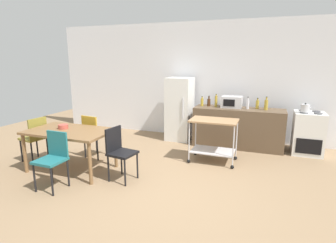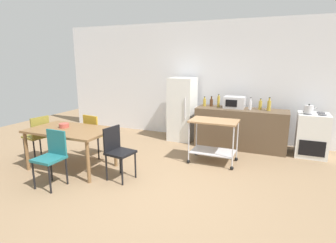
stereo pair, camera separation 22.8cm
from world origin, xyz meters
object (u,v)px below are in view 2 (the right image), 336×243
(chair_black, at_px, (117,149))
(chair_mustard, at_px, (95,132))
(kitchen_cart, at_px, (214,134))
(bottle_soda, at_px, (219,101))
(microwave, at_px, (234,102))
(bottle_soy_sauce, at_px, (260,105))
(bottle_vinegar, at_px, (250,105))
(refrigerator, at_px, (182,109))
(bottle_wine, at_px, (205,102))
(fruit_bowl, at_px, (64,125))
(dining_table, at_px, (70,133))
(bottle_sparkling_water, at_px, (269,105))
(kettle, at_px, (309,109))
(stove_oven, at_px, (312,135))
(chair_olive, at_px, (38,135))
(chair_teal, at_px, (52,155))
(bottle_olive_oil, at_px, (211,102))

(chair_black, xyz_separation_m, chair_mustard, (-1.03, 0.74, 0.00))
(chair_mustard, bearing_deg, kitchen_cart, -157.47)
(bottle_soda, bearing_deg, microwave, 0.79)
(chair_mustard, bearing_deg, bottle_soy_sauce, -141.06)
(bottle_vinegar, bearing_deg, chair_mustard, -148.40)
(refrigerator, bearing_deg, bottle_soy_sauce, -0.35)
(bottle_wine, height_order, fruit_bowl, bottle_wine)
(dining_table, bearing_deg, bottle_sparkling_water, 37.25)
(refrigerator, height_order, bottle_vinegar, refrigerator)
(fruit_bowl, distance_m, kettle, 4.80)
(bottle_soda, bearing_deg, stove_oven, -1.24)
(stove_oven, distance_m, microwave, 1.73)
(bottle_vinegar, bearing_deg, kitchen_cart, -114.87)
(chair_olive, bearing_deg, kitchen_cart, 120.19)
(chair_teal, distance_m, fruit_bowl, 0.88)
(stove_oven, distance_m, bottle_olive_oil, 2.23)
(stove_oven, distance_m, kettle, 0.57)
(chair_teal, relative_size, stove_oven, 0.97)
(kettle, bearing_deg, bottle_sparkling_water, 172.88)
(chair_black, xyz_separation_m, chair_olive, (-1.98, 0.16, 0.00))
(bottle_wine, height_order, bottle_soy_sauce, bottle_soy_sauce)
(refrigerator, height_order, fruit_bowl, refrigerator)
(chair_olive, xyz_separation_m, fruit_bowl, (0.76, -0.05, 0.27))
(chair_teal, relative_size, kitchen_cart, 0.98)
(chair_mustard, relative_size, bottle_soda, 2.99)
(chair_mustard, relative_size, bottle_wine, 3.87)
(microwave, height_order, kettle, microwave)
(stove_oven, distance_m, refrigerator, 2.92)
(chair_black, distance_m, chair_teal, 1.02)
(chair_teal, bearing_deg, kitchen_cart, 44.58)
(chair_mustard, xyz_separation_m, kettle, (4.01, 1.69, 0.48))
(microwave, distance_m, kettle, 1.52)
(chair_black, height_order, stove_oven, stove_oven)
(bottle_soy_sauce, bearing_deg, chair_mustard, -148.74)
(kitchen_cart, height_order, microwave, microwave)
(bottle_soda, bearing_deg, chair_mustard, -139.39)
(refrigerator, height_order, bottle_wine, refrigerator)
(kettle, bearing_deg, bottle_soda, 175.68)
(bottle_wine, relative_size, bottle_vinegar, 0.85)
(chair_olive, relative_size, stove_oven, 0.97)
(dining_table, height_order, bottle_wine, bottle_wine)
(chair_mustard, distance_m, stove_oven, 4.49)
(refrigerator, bearing_deg, bottle_vinegar, -3.85)
(bottle_olive_oil, bearing_deg, bottle_wine, -163.81)
(bottle_soy_sauce, bearing_deg, bottle_sparkling_water, -21.59)
(microwave, relative_size, fruit_bowl, 2.57)
(stove_oven, relative_size, refrigerator, 0.59)
(chair_teal, distance_m, stove_oven, 5.02)
(bottle_olive_oil, xyz_separation_m, fruit_bowl, (-2.15, -2.49, -0.21))
(bottle_olive_oil, bearing_deg, fruit_bowl, -130.76)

